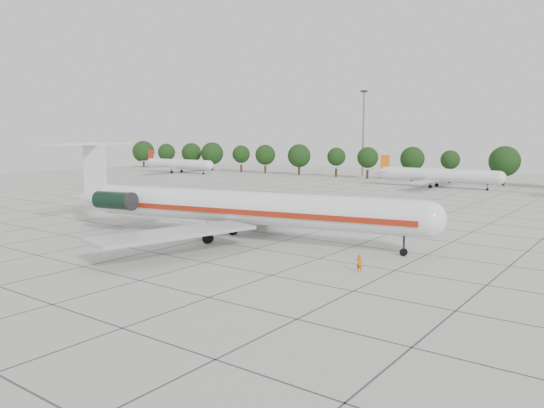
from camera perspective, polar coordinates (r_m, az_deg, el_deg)
The scene contains 8 objects.
ground at distance 68.79m, azimuth -2.80°, elevation -2.83°, with size 260.00×260.00×0.00m, color #B0B1A9.
apron_joints at distance 80.79m, azimuth 3.95°, elevation -1.31°, with size 170.00×170.00×0.02m, color #383838.
main_airliner at distance 62.32m, azimuth -4.98°, elevation -0.20°, with size 47.72×37.12×11.30m.
ground_crew at distance 48.43m, azimuth 9.38°, elevation -6.27°, with size 0.60×0.40×1.65m, color #CF660C.
bg_airliner_a at distance 176.95m, azimuth -10.06°, elevation 4.25°, with size 28.24×27.20×7.40m.
bg_airliner_c at distance 130.55m, azimuth 17.35°, elevation 2.96°, with size 28.24×27.20×7.40m.
tree_line at distance 147.94m, azimuth 14.86°, elevation 4.72°, with size 249.86×8.44×10.22m.
floodlight_mast at distance 161.74m, azimuth 9.80°, elevation 8.00°, with size 1.60×1.60×25.45m.
Camera 1 is at (42.92, -52.36, 12.16)m, focal length 35.00 mm.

